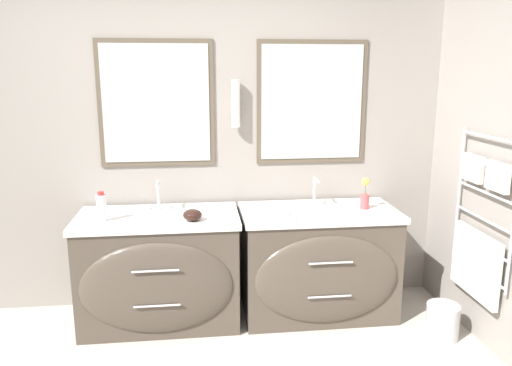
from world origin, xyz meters
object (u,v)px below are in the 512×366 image
vanity_left (160,270)px  toiletry_bottle (102,207)px  flower_vase (365,195)px  waste_bin (442,320)px  amenity_bowl (192,215)px  vanity_right (319,263)px

vanity_left → toiletry_bottle: size_ratio=5.56×
vanity_left → flower_vase: flower_vase is taller
waste_bin → amenity_bowl: bearing=169.4°
amenity_bowl → flower_vase: flower_vase is taller
vanity_right → toiletry_bottle: (-1.54, -0.06, 0.50)m
vanity_right → waste_bin: 0.94m
flower_vase → amenity_bowl: bearing=-173.2°
amenity_bowl → flower_vase: size_ratio=0.55×
amenity_bowl → waste_bin: 1.88m
toiletry_bottle → amenity_bowl: bearing=-5.7°
vanity_right → flower_vase: (0.34, 0.03, 0.50)m
toiletry_bottle → flower_vase: bearing=2.7°
vanity_right → amenity_bowl: bearing=-172.5°
amenity_bowl → flower_vase: (1.27, 0.15, 0.06)m
vanity_right → amenity_bowl: 1.04m
toiletry_bottle → amenity_bowl: toiletry_bottle is taller
toiletry_bottle → flower_vase: size_ratio=0.88×
vanity_left → vanity_right: (1.18, 0.00, 0.00)m
vanity_left → waste_bin: size_ratio=4.73×
vanity_left → waste_bin: (1.96, -0.44, -0.29)m
flower_vase → waste_bin: flower_vase is taller
vanity_left → vanity_right: same height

